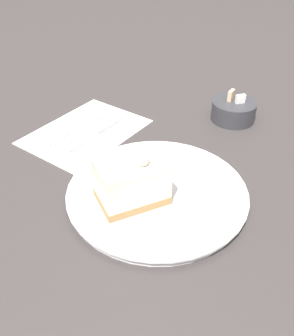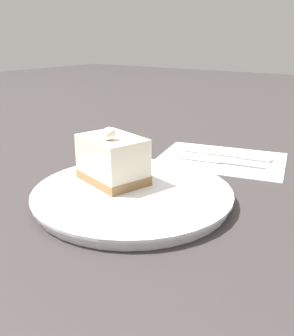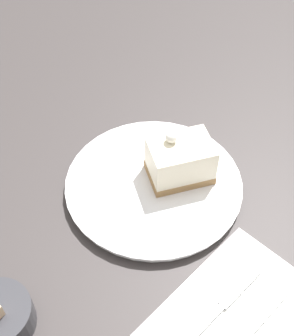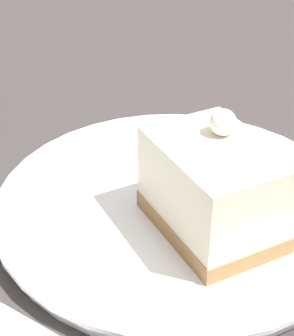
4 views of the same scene
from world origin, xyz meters
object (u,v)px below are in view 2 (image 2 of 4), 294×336
at_px(plate, 133,194).
at_px(cake_slice, 112,159).
at_px(fork, 234,155).
at_px(knife, 212,160).

distance_m(plate, cake_slice, 0.06).
bearing_deg(fork, cake_slice, -29.96).
xyz_separation_m(fork, knife, (0.05, -0.02, 0.00)).
relative_size(cake_slice, knife, 0.72).
bearing_deg(plate, knife, 175.14).
height_order(fork, knife, same).
bearing_deg(cake_slice, plate, 94.57).
bearing_deg(plate, fork, 172.05).
bearing_deg(knife, cake_slice, -29.24).
relative_size(plate, knife, 1.79).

